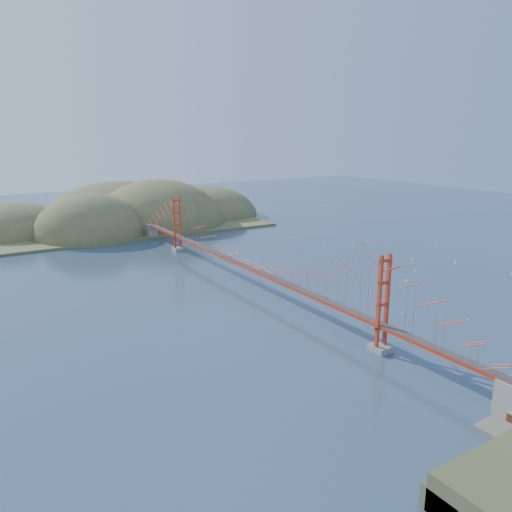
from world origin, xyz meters
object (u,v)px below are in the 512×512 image
sailboat_2 (415,270)px  sailboat_0 (345,261)px  bridge (248,245)px  sailboat_1 (325,247)px

sailboat_2 → sailboat_0: sailboat_2 is taller
bridge → sailboat_1: size_ratio=168.49×
sailboat_0 → sailboat_2: bearing=-62.3°
bridge → sailboat_1: 33.75m
bridge → sailboat_0: bridge is taller
sailboat_0 → sailboat_1: bearing=68.5°
sailboat_1 → sailboat_0: bearing=-111.5°
bridge → sailboat_2: bearing=-15.5°
bridge → sailboat_1: (29.21, 15.46, -6.87)m
bridge → sailboat_2: bridge is taller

